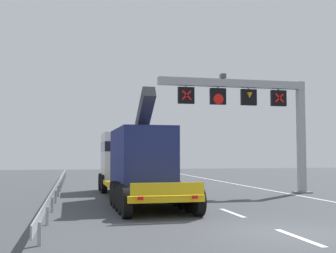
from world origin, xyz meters
The scene contains 6 objects.
ground centered at (0.00, 0.00, 0.00)m, with size 112.00×112.00×0.00m, color #424449.
lane_markings centered at (-0.05, 25.01, 0.01)m, with size 0.20×64.62×0.01m.
edge_line_right centered at (6.20, 12.00, 0.01)m, with size 0.20×63.00×0.01m, color silver.
overhead_lane_gantry centered at (4.23, 11.81, 5.32)m, with size 9.31×0.90×7.03m.
heavy_haul_truck_yellow centered at (-3.06, 11.13, 1.99)m, with size 3.18×14.10×5.30m.
guardrail_left centered at (-7.05, 15.85, 0.56)m, with size 0.13×35.69×0.76m.
Camera 1 is at (-6.17, -11.83, 2.31)m, focal length 45.87 mm.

